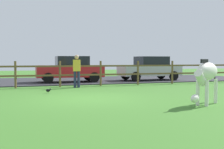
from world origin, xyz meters
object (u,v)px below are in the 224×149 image
object	(u,v)px
parked_car_silver	(150,68)
visitor_near_fence	(77,69)
zebra	(206,75)
crow_on_grass	(48,90)
parked_car_red	(70,69)

from	to	relation	value
parked_car_silver	visitor_near_fence	size ratio (longest dim) A/B	2.45
zebra	parked_car_silver	world-z (taller)	parked_car_silver
crow_on_grass	parked_car_red	xyz separation A→B (m)	(1.99, 5.55, 0.72)
parked_car_silver	visitor_near_fence	world-z (taller)	visitor_near_fence
parked_car_silver	crow_on_grass	bearing A→B (deg)	-143.31
crow_on_grass	visitor_near_fence	world-z (taller)	visitor_near_fence
parked_car_red	visitor_near_fence	size ratio (longest dim) A/B	2.48
parked_car_red	crow_on_grass	bearing A→B (deg)	-109.74
parked_car_silver	visitor_near_fence	distance (m)	6.50
zebra	parked_car_red	xyz separation A→B (m)	(-2.24, 10.35, -0.08)
zebra	crow_on_grass	distance (m)	6.45
parked_car_red	parked_car_silver	bearing A→B (deg)	-1.25
crow_on_grass	visitor_near_fence	bearing A→B (deg)	52.40
zebra	parked_car_red	bearing A→B (deg)	102.21
zebra	parked_car_silver	xyz separation A→B (m)	(3.06, 10.24, -0.08)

